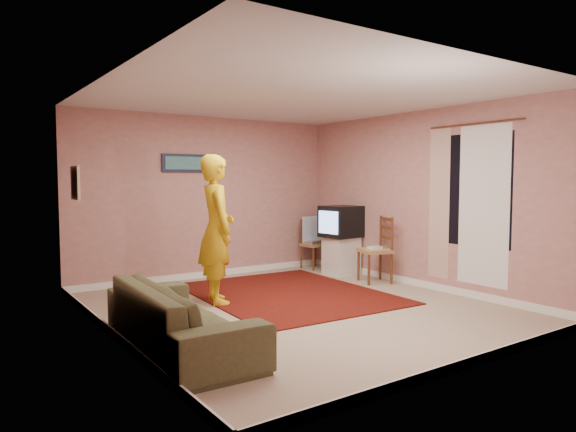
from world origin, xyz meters
TOP-DOWN VIEW (x-y plane):
  - ground at (0.00, 0.00)m, footprint 5.00×5.00m
  - wall_back at (0.00, 2.50)m, footprint 4.50×0.02m
  - wall_front at (0.00, -2.50)m, footprint 4.50×0.02m
  - wall_left at (-2.25, 0.00)m, footprint 0.02×5.00m
  - wall_right at (2.25, 0.00)m, footprint 0.02×5.00m
  - ceiling at (0.00, 0.00)m, footprint 4.50×5.00m
  - baseboard_back at (0.00, 2.49)m, footprint 4.50×0.02m
  - baseboard_front at (0.00, -2.49)m, footprint 4.50×0.02m
  - baseboard_left at (-2.24, 0.00)m, footprint 0.02×5.00m
  - baseboard_right at (2.24, 0.00)m, footprint 0.02×5.00m
  - window at (2.24, -0.90)m, footprint 0.01×1.10m
  - curtain_sheer at (2.23, -1.05)m, footprint 0.01×0.75m
  - curtain_floral at (2.21, -0.35)m, footprint 0.01×0.35m
  - curtain_rod at (2.20, -0.90)m, footprint 0.02×1.40m
  - picture_back at (-0.30, 2.47)m, footprint 0.95×0.04m
  - picture_left at (-2.22, 1.60)m, footprint 0.04×0.38m
  - area_rug at (0.35, 0.71)m, footprint 2.46×3.02m
  - tv_cabinet at (1.95, 1.45)m, footprint 0.50×0.45m
  - crt_tv at (1.94, 1.45)m, footprint 0.65×0.59m
  - chair_a at (1.92, 2.15)m, footprint 0.43×0.41m
  - dvd_player at (1.92, 2.15)m, footprint 0.39×0.30m
  - blue_throw at (1.92, 2.20)m, footprint 0.43×0.05m
  - chair_b at (1.92, 0.62)m, footprint 0.57×0.58m
  - game_console at (1.92, 0.62)m, footprint 0.20×0.15m
  - sofa at (-1.80, -0.62)m, footprint 0.91×2.15m
  - person at (-0.69, 0.82)m, footprint 0.59×0.78m

SIDE VIEW (x-z plane):
  - ground at x=0.00m, z-range 0.00..0.00m
  - area_rug at x=0.35m, z-range 0.00..0.02m
  - baseboard_back at x=0.00m, z-range 0.00..0.10m
  - baseboard_front at x=0.00m, z-range 0.00..0.10m
  - baseboard_left at x=-2.24m, z-range 0.00..0.10m
  - baseboard_right at x=2.24m, z-range 0.00..0.10m
  - sofa at x=-1.80m, z-range 0.00..0.62m
  - tv_cabinet at x=1.95m, z-range 0.00..0.63m
  - dvd_player at x=1.92m, z-range 0.45..0.51m
  - chair_a at x=1.92m, z-range 0.30..0.78m
  - game_console at x=1.92m, z-range 0.52..0.56m
  - chair_b at x=1.92m, z-range 0.35..0.90m
  - blue_throw at x=1.92m, z-range 0.48..0.93m
  - crt_tv at x=1.94m, z-range 0.63..1.15m
  - person at x=-0.69m, z-range 0.00..1.91m
  - curtain_sheer at x=2.23m, z-range 0.20..2.30m
  - curtain_floral at x=2.21m, z-range 0.20..2.30m
  - wall_back at x=0.00m, z-range 0.00..2.60m
  - wall_front at x=0.00m, z-range 0.00..2.60m
  - wall_left at x=-2.25m, z-range 0.00..2.60m
  - wall_right at x=2.25m, z-range 0.00..2.60m
  - window at x=2.24m, z-range 0.70..2.20m
  - picture_left at x=-2.22m, z-range 1.34..1.76m
  - picture_back at x=-0.30m, z-range 1.71..1.99m
  - curtain_rod at x=2.20m, z-range 2.31..2.33m
  - ceiling at x=0.00m, z-range 2.59..2.61m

